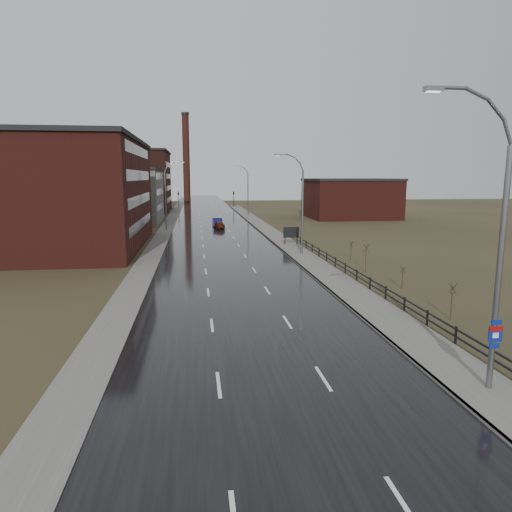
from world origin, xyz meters
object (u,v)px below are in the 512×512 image
object	(u,v)px
streetlight_main	(494,248)
car_far	(219,225)
car_near	(218,223)
billboard	(291,233)

from	to	relation	value
streetlight_main	car_far	size ratio (longest dim) A/B	3.23
streetlight_main	car_far	xyz separation A→B (m)	(-7.59, 62.20, -5.42)
car_far	car_near	bearing A→B (deg)	-92.44
billboard	car_near	world-z (taller)	billboard
billboard	car_far	bearing A→B (deg)	111.47
streetlight_main	car_far	distance (m)	62.90
billboard	car_near	distance (m)	25.24
streetlight_main	billboard	bearing A→B (deg)	89.13
streetlight_main	car_far	bearing A→B (deg)	96.96
billboard	car_near	bearing A→B (deg)	109.46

